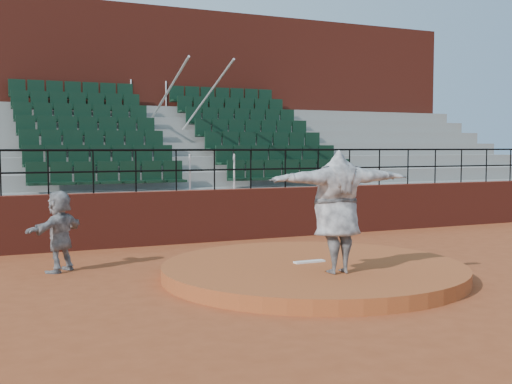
% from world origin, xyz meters
% --- Properties ---
extents(ground, '(90.00, 90.00, 0.00)m').
position_xyz_m(ground, '(0.00, 0.00, 0.00)').
color(ground, brown).
rests_on(ground, ground).
extents(pitchers_mound, '(5.50, 5.50, 0.25)m').
position_xyz_m(pitchers_mound, '(0.00, 0.00, 0.12)').
color(pitchers_mound, '#A24C24').
rests_on(pitchers_mound, ground).
extents(pitching_rubber, '(0.60, 0.15, 0.03)m').
position_xyz_m(pitching_rubber, '(0.00, 0.15, 0.27)').
color(pitching_rubber, white).
rests_on(pitching_rubber, pitchers_mound).
extents(boundary_wall, '(24.00, 0.30, 1.30)m').
position_xyz_m(boundary_wall, '(0.00, 5.00, 0.65)').
color(boundary_wall, maroon).
rests_on(boundary_wall, ground).
extents(wall_railing, '(24.04, 0.05, 1.03)m').
position_xyz_m(wall_railing, '(0.00, 5.00, 2.03)').
color(wall_railing, black).
rests_on(wall_railing, boundary_wall).
extents(seating_deck, '(24.00, 5.97, 4.63)m').
position_xyz_m(seating_deck, '(0.00, 8.64, 1.45)').
color(seating_deck, gray).
rests_on(seating_deck, ground).
extents(press_box_facade, '(24.00, 3.00, 7.10)m').
position_xyz_m(press_box_facade, '(0.00, 12.60, 3.55)').
color(press_box_facade, maroon).
rests_on(press_box_facade, ground).
extents(pitcher, '(2.59, 0.88, 2.07)m').
position_xyz_m(pitcher, '(-0.06, -0.89, 1.28)').
color(pitcher, black).
rests_on(pitcher, pitchers_mound).
extents(fielder, '(1.37, 1.31, 1.55)m').
position_xyz_m(fielder, '(-4.11, 2.49, 0.78)').
color(fielder, black).
rests_on(fielder, ground).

